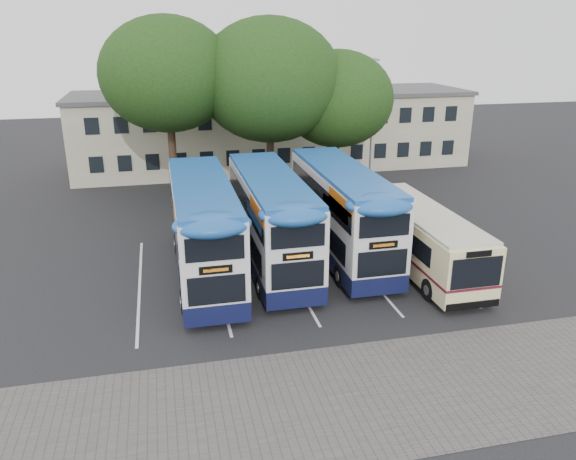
{
  "coord_description": "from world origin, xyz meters",
  "views": [
    {
      "loc": [
        -9.33,
        -19.13,
        11.06
      ],
      "look_at": [
        -3.8,
        5.0,
        2.14
      ],
      "focal_mm": 35.0,
      "sensor_mm": 36.0,
      "label": 1
    }
  ],
  "objects_px": {
    "bus_dd_right": "(342,209)",
    "bus_dd_mid": "(271,216)",
    "bus_single": "(420,235)",
    "tree_left": "(167,74)",
    "tree_right": "(337,99)",
    "lamp_post": "(372,115)",
    "bus_dd_left": "(203,225)",
    "tree_mid": "(269,80)"
  },
  "relations": [
    {
      "from": "lamp_post",
      "to": "tree_mid",
      "type": "distance_m",
      "value": 9.09
    },
    {
      "from": "tree_left",
      "to": "bus_dd_mid",
      "type": "relative_size",
      "value": 1.1
    },
    {
      "from": "bus_single",
      "to": "tree_mid",
      "type": "bearing_deg",
      "value": 109.98
    },
    {
      "from": "lamp_post",
      "to": "bus_dd_right",
      "type": "bearing_deg",
      "value": -116.34
    },
    {
      "from": "bus_dd_mid",
      "to": "bus_dd_right",
      "type": "xyz_separation_m",
      "value": [
        3.72,
        0.37,
        0.02
      ]
    },
    {
      "from": "tree_mid",
      "to": "tree_left",
      "type": "bearing_deg",
      "value": 175.14
    },
    {
      "from": "lamp_post",
      "to": "tree_left",
      "type": "relative_size",
      "value": 0.76
    },
    {
      "from": "bus_dd_left",
      "to": "tree_left",
      "type": "bearing_deg",
      "value": 94.23
    },
    {
      "from": "bus_dd_mid",
      "to": "bus_single",
      "type": "distance_m",
      "value": 7.27
    },
    {
      "from": "tree_mid",
      "to": "bus_dd_left",
      "type": "relative_size",
      "value": 1.08
    },
    {
      "from": "bus_dd_mid",
      "to": "bus_single",
      "type": "relative_size",
      "value": 1.09
    },
    {
      "from": "tree_left",
      "to": "tree_mid",
      "type": "distance_m",
      "value": 6.43
    },
    {
      "from": "tree_mid",
      "to": "bus_dd_right",
      "type": "height_order",
      "value": "tree_mid"
    },
    {
      "from": "tree_mid",
      "to": "tree_right",
      "type": "xyz_separation_m",
      "value": [
        4.65,
        0.23,
        -1.32
      ]
    },
    {
      "from": "tree_right",
      "to": "bus_dd_mid",
      "type": "distance_m",
      "value": 13.89
    },
    {
      "from": "tree_left",
      "to": "bus_dd_left",
      "type": "xyz_separation_m",
      "value": [
        0.91,
        -12.31,
        -5.83
      ]
    },
    {
      "from": "bus_dd_right",
      "to": "bus_dd_mid",
      "type": "bearing_deg",
      "value": -174.27
    },
    {
      "from": "tree_left",
      "to": "bus_single",
      "type": "bearing_deg",
      "value": -50.73
    },
    {
      "from": "tree_mid",
      "to": "bus_single",
      "type": "relative_size",
      "value": 1.19
    },
    {
      "from": "bus_dd_mid",
      "to": "bus_dd_right",
      "type": "relative_size",
      "value": 0.99
    },
    {
      "from": "lamp_post",
      "to": "tree_left",
      "type": "height_order",
      "value": "tree_left"
    },
    {
      "from": "bus_single",
      "to": "tree_right",
      "type": "bearing_deg",
      "value": 90.51
    },
    {
      "from": "tree_right",
      "to": "bus_single",
      "type": "distance_m",
      "value": 14.21
    },
    {
      "from": "bus_dd_mid",
      "to": "bus_dd_right",
      "type": "distance_m",
      "value": 3.74
    },
    {
      "from": "tree_mid",
      "to": "bus_single",
      "type": "distance_m",
      "value": 15.27
    },
    {
      "from": "bus_dd_left",
      "to": "bus_single",
      "type": "bearing_deg",
      "value": -7.47
    },
    {
      "from": "bus_dd_right",
      "to": "bus_single",
      "type": "bearing_deg",
      "value": -35.74
    },
    {
      "from": "lamp_post",
      "to": "bus_dd_left",
      "type": "distance_m",
      "value": 20.08
    },
    {
      "from": "tree_left",
      "to": "bus_dd_left",
      "type": "bearing_deg",
      "value": -85.77
    },
    {
      "from": "lamp_post",
      "to": "tree_right",
      "type": "relative_size",
      "value": 0.92
    },
    {
      "from": "tree_right",
      "to": "bus_dd_mid",
      "type": "height_order",
      "value": "tree_right"
    },
    {
      "from": "tree_right",
      "to": "tree_mid",
      "type": "bearing_deg",
      "value": -177.17
    },
    {
      "from": "tree_left",
      "to": "lamp_post",
      "type": "bearing_deg",
      "value": 8.42
    },
    {
      "from": "lamp_post",
      "to": "tree_left",
      "type": "bearing_deg",
      "value": -171.58
    },
    {
      "from": "lamp_post",
      "to": "bus_dd_mid",
      "type": "height_order",
      "value": "lamp_post"
    },
    {
      "from": "tree_left",
      "to": "bus_dd_right",
      "type": "distance_m",
      "value": 15.0
    },
    {
      "from": "tree_left",
      "to": "bus_dd_right",
      "type": "height_order",
      "value": "tree_left"
    },
    {
      "from": "bus_dd_mid",
      "to": "bus_single",
      "type": "xyz_separation_m",
      "value": [
        6.96,
        -1.96,
        -0.81
      ]
    },
    {
      "from": "tree_right",
      "to": "bus_dd_mid",
      "type": "xyz_separation_m",
      "value": [
        -6.84,
        -11.38,
        -4.1
      ]
    },
    {
      "from": "tree_right",
      "to": "bus_dd_left",
      "type": "relative_size",
      "value": 0.9
    },
    {
      "from": "tree_mid",
      "to": "tree_right",
      "type": "distance_m",
      "value": 4.84
    },
    {
      "from": "tree_right",
      "to": "bus_dd_right",
      "type": "height_order",
      "value": "tree_right"
    }
  ]
}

